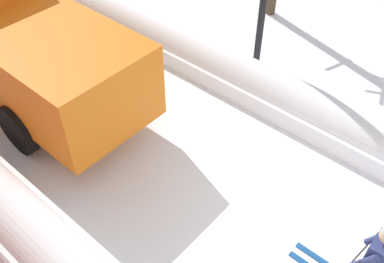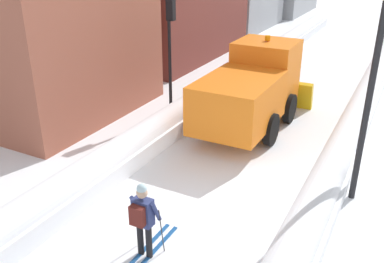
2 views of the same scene
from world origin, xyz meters
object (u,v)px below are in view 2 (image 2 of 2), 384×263
skier (143,217)px  traffic_light_pole (171,34)px  plow_truck (252,88)px  street_lamp (374,73)px

skier → traffic_light_pole: 8.44m
traffic_light_pole → skier: bearing=-64.0°
plow_truck → traffic_light_pole: size_ratio=1.31×
plow_truck → street_lamp: (4.11, -3.22, 1.97)m
street_lamp → plow_truck: bearing=141.9°
skier → plow_truck: bearing=93.7°
street_lamp → traffic_light_pole: bearing=158.7°
plow_truck → skier: size_ratio=3.31×
traffic_light_pole → street_lamp: bearing=-21.3°
skier → traffic_light_pole: size_ratio=0.40×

